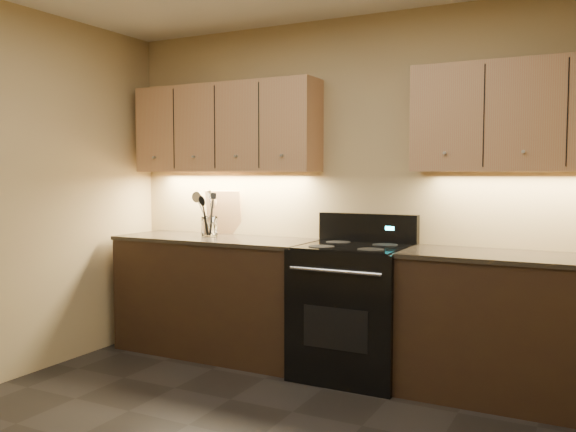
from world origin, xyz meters
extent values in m
cube|color=tan|center=(0.00, 2.00, 1.30)|extent=(4.00, 0.04, 2.60)
cube|color=black|center=(-1.10, 1.70, 0.45)|extent=(1.60, 0.60, 0.90)
cube|color=#383024|center=(-1.10, 1.70, 0.92)|extent=(1.62, 0.62, 0.03)
cube|color=black|center=(1.18, 1.70, 0.45)|extent=(1.44, 0.60, 0.90)
cube|color=#383024|center=(1.18, 1.70, 0.92)|extent=(1.46, 0.62, 0.03)
cube|color=black|center=(0.08, 1.68, 0.46)|extent=(0.76, 0.65, 0.92)
cube|color=black|center=(0.08, 1.68, 0.93)|extent=(0.70, 0.60, 0.01)
cube|color=black|center=(0.08, 1.96, 1.03)|extent=(0.76, 0.07, 0.22)
cube|color=#19E5F2|center=(0.26, 1.92, 1.04)|extent=(0.06, 0.00, 0.03)
cylinder|color=silver|center=(0.08, 1.34, 0.80)|extent=(0.65, 0.02, 0.02)
cube|color=black|center=(0.08, 1.35, 0.41)|extent=(0.46, 0.00, 0.28)
cylinder|color=black|center=(-0.10, 1.53, 0.93)|extent=(0.18, 0.18, 0.00)
cylinder|color=black|center=(0.26, 1.53, 0.93)|extent=(0.18, 0.18, 0.00)
cylinder|color=black|center=(-0.10, 1.82, 0.93)|extent=(0.18, 0.18, 0.00)
cylinder|color=black|center=(0.26, 1.82, 0.93)|extent=(0.18, 0.18, 0.00)
cube|color=#A78353|center=(-1.10, 1.85, 1.80)|extent=(1.60, 0.30, 0.70)
cube|color=#A78353|center=(1.18, 1.85, 1.80)|extent=(1.44, 0.30, 0.70)
cube|color=#B2B5BA|center=(-1.30, 1.99, 1.12)|extent=(0.08, 0.01, 0.12)
cylinder|color=white|center=(-1.19, 1.74, 1.01)|extent=(0.17, 0.17, 0.16)
cylinder|color=white|center=(-1.19, 1.74, 0.94)|extent=(0.13, 0.13, 0.02)
cube|color=tan|center=(-1.18, 1.95, 1.11)|extent=(0.31, 0.18, 0.37)
camera|label=1|loc=(1.62, -2.30, 1.44)|focal=38.00mm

